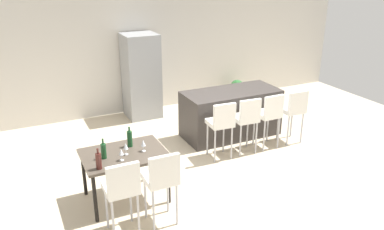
{
  "coord_description": "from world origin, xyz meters",
  "views": [
    {
      "loc": [
        -3.09,
        -5.31,
        3.24
      ],
      "look_at": [
        -0.44,
        0.24,
        0.85
      ],
      "focal_mm": 36.88,
      "sensor_mm": 36.0,
      "label": 1
    }
  ],
  "objects_px": {
    "refrigerator": "(141,76)",
    "dining_chair_far": "(162,177)",
    "dining_table": "(124,158)",
    "bar_chair_right": "(270,113)",
    "bar_chair_left": "(222,122)",
    "wine_bottle_inner": "(104,151)",
    "potted_plant": "(237,89)",
    "wine_bottle_corner": "(99,161)",
    "wine_glass_right": "(143,143)",
    "wine_glass_far": "(126,146)",
    "bar_chair_far": "(294,108)",
    "dining_chair_near": "(122,187)",
    "kitchen_island": "(231,113)",
    "wine_bottle_middle": "(130,138)",
    "bar_chair_middle": "(247,117)",
    "wine_glass_left": "(121,152)"
  },
  "relations": [
    {
      "from": "wine_glass_left",
      "to": "refrigerator",
      "type": "distance_m",
      "value": 3.59
    },
    {
      "from": "dining_chair_near",
      "to": "dining_chair_far",
      "type": "distance_m",
      "value": 0.52
    },
    {
      "from": "dining_table",
      "to": "wine_glass_right",
      "type": "bearing_deg",
      "value": -13.02
    },
    {
      "from": "wine_glass_far",
      "to": "wine_glass_right",
      "type": "bearing_deg",
      "value": -1.8
    },
    {
      "from": "wine_bottle_corner",
      "to": "potted_plant",
      "type": "height_order",
      "value": "wine_bottle_corner"
    },
    {
      "from": "wine_glass_right",
      "to": "wine_glass_far",
      "type": "distance_m",
      "value": 0.25
    },
    {
      "from": "bar_chair_left",
      "to": "wine_bottle_corner",
      "type": "distance_m",
      "value": 2.43
    },
    {
      "from": "bar_chair_left",
      "to": "potted_plant",
      "type": "xyz_separation_m",
      "value": [
        1.91,
        2.57,
        -0.4
      ]
    },
    {
      "from": "wine_bottle_middle",
      "to": "bar_chair_middle",
      "type": "bearing_deg",
      "value": 8.82
    },
    {
      "from": "bar_chair_far",
      "to": "wine_bottle_corner",
      "type": "xyz_separation_m",
      "value": [
        -3.83,
        -0.82,
        0.16
      ]
    },
    {
      "from": "bar_chair_right",
      "to": "dining_chair_near",
      "type": "bearing_deg",
      "value": -157.36
    },
    {
      "from": "kitchen_island",
      "to": "bar_chair_far",
      "type": "bearing_deg",
      "value": -42.69
    },
    {
      "from": "dining_table",
      "to": "bar_chair_right",
      "type": "bearing_deg",
      "value": 10.28
    },
    {
      "from": "wine_glass_far",
      "to": "potted_plant",
      "type": "height_order",
      "value": "wine_glass_far"
    },
    {
      "from": "kitchen_island",
      "to": "dining_chair_far",
      "type": "height_order",
      "value": "dining_chair_far"
    },
    {
      "from": "dining_chair_near",
      "to": "wine_bottle_middle",
      "type": "distance_m",
      "value": 1.05
    },
    {
      "from": "refrigerator",
      "to": "potted_plant",
      "type": "distance_m",
      "value": 2.55
    },
    {
      "from": "wine_bottle_inner",
      "to": "potted_plant",
      "type": "relative_size",
      "value": 0.55
    },
    {
      "from": "bar_chair_far",
      "to": "dining_chair_near",
      "type": "distance_m",
      "value": 3.9
    },
    {
      "from": "kitchen_island",
      "to": "refrigerator",
      "type": "height_order",
      "value": "refrigerator"
    },
    {
      "from": "kitchen_island",
      "to": "bar_chair_far",
      "type": "xyz_separation_m",
      "value": [
        0.88,
        -0.81,
        0.24
      ]
    },
    {
      "from": "dining_chair_near",
      "to": "bar_chair_far",
      "type": "bearing_deg",
      "value": 19.54
    },
    {
      "from": "bar_chair_middle",
      "to": "wine_bottle_inner",
      "type": "bearing_deg",
      "value": -168.22
    },
    {
      "from": "wine_bottle_middle",
      "to": "wine_glass_far",
      "type": "height_order",
      "value": "wine_bottle_middle"
    },
    {
      "from": "refrigerator",
      "to": "dining_table",
      "type": "bearing_deg",
      "value": -112.95
    },
    {
      "from": "bar_chair_right",
      "to": "dining_chair_far",
      "type": "height_order",
      "value": "same"
    },
    {
      "from": "refrigerator",
      "to": "dining_chair_far",
      "type": "bearing_deg",
      "value": -105.16
    },
    {
      "from": "bar_chair_right",
      "to": "wine_bottle_corner",
      "type": "distance_m",
      "value": 3.39
    },
    {
      "from": "kitchen_island",
      "to": "wine_bottle_inner",
      "type": "height_order",
      "value": "wine_bottle_inner"
    },
    {
      "from": "bar_chair_left",
      "to": "dining_table",
      "type": "relative_size",
      "value": 0.9
    },
    {
      "from": "potted_plant",
      "to": "wine_bottle_corner",
      "type": "bearing_deg",
      "value": -141.06
    },
    {
      "from": "bar_chair_middle",
      "to": "bar_chair_right",
      "type": "xyz_separation_m",
      "value": [
        0.49,
        -0.0,
        0.0
      ]
    },
    {
      "from": "dining_chair_near",
      "to": "wine_bottle_middle",
      "type": "height_order",
      "value": "dining_chair_near"
    },
    {
      "from": "bar_chair_left",
      "to": "dining_chair_near",
      "type": "relative_size",
      "value": 1.0
    },
    {
      "from": "wine_bottle_middle",
      "to": "wine_glass_left",
      "type": "height_order",
      "value": "wine_bottle_middle"
    },
    {
      "from": "dining_chair_near",
      "to": "wine_bottle_inner",
      "type": "distance_m",
      "value": 0.77
    },
    {
      "from": "dining_chair_far",
      "to": "wine_glass_right",
      "type": "distance_m",
      "value": 0.74
    },
    {
      "from": "bar_chair_right",
      "to": "wine_glass_far",
      "type": "distance_m",
      "value": 2.91
    },
    {
      "from": "bar_chair_far",
      "to": "dining_chair_near",
      "type": "relative_size",
      "value": 1.0
    },
    {
      "from": "bar_chair_far",
      "to": "wine_glass_far",
      "type": "xyz_separation_m",
      "value": [
        -3.4,
        -0.57,
        0.17
      ]
    },
    {
      "from": "dining_chair_far",
      "to": "potted_plant",
      "type": "height_order",
      "value": "dining_chair_far"
    },
    {
      "from": "dining_table",
      "to": "wine_bottle_inner",
      "type": "xyz_separation_m",
      "value": [
        -0.29,
        -0.04,
        0.19
      ]
    },
    {
      "from": "wine_bottle_corner",
      "to": "wine_glass_right",
      "type": "height_order",
      "value": "wine_bottle_corner"
    },
    {
      "from": "bar_chair_right",
      "to": "wine_bottle_corner",
      "type": "xyz_separation_m",
      "value": [
        -3.29,
        -0.82,
        0.16
      ]
    },
    {
      "from": "refrigerator",
      "to": "kitchen_island",
      "type": "bearing_deg",
      "value": -55.32
    },
    {
      "from": "wine_bottle_middle",
      "to": "wine_bottle_corner",
      "type": "bearing_deg",
      "value": -139.87
    },
    {
      "from": "dining_table",
      "to": "wine_glass_far",
      "type": "height_order",
      "value": "wine_glass_far"
    },
    {
      "from": "dining_chair_near",
      "to": "dining_chair_far",
      "type": "bearing_deg",
      "value": 0.0
    },
    {
      "from": "dining_chair_near",
      "to": "bar_chair_right",
      "type": "bearing_deg",
      "value": 22.64
    },
    {
      "from": "bar_chair_middle",
      "to": "wine_glass_right",
      "type": "distance_m",
      "value": 2.2
    }
  ]
}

